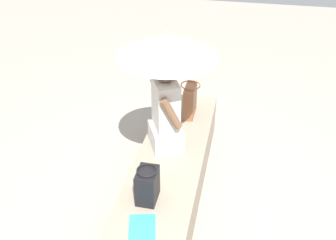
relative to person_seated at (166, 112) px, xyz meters
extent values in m
plane|color=#9E9384|center=(0.16, 0.08, -0.85)|extent=(14.00, 14.00, 0.00)
cube|color=gray|center=(0.16, 0.08, -0.62)|extent=(2.39, 0.62, 0.46)
cube|color=beige|center=(0.00, 0.00, -0.28)|extent=(0.43, 0.40, 0.22)
cube|color=beige|center=(0.00, 0.00, 0.07)|extent=(0.38, 0.32, 0.48)
sphere|color=brown|center=(0.00, 0.00, 0.41)|extent=(0.20, 0.20, 0.20)
cylinder|color=brown|center=(-0.18, -0.09, 0.10)|extent=(0.15, 0.21, 0.32)
cylinder|color=brown|center=(0.18, 0.09, 0.10)|extent=(0.15, 0.21, 0.32)
cylinder|color=#B7B7BC|center=(0.00, 0.01, 0.18)|extent=(0.02, 0.02, 1.13)
cone|color=silver|center=(0.00, 0.01, 0.65)|extent=(0.87, 0.87, 0.20)
sphere|color=#B7B7BC|center=(0.00, 0.01, 0.76)|extent=(0.03, 0.03, 0.03)
cube|color=black|center=(0.74, 0.01, -0.25)|extent=(0.21, 0.16, 0.29)
torus|color=black|center=(0.74, 0.01, -0.09)|extent=(0.16, 0.16, 0.01)
cube|color=brown|center=(-0.61, 0.13, -0.21)|extent=(0.29, 0.11, 0.35)
torus|color=brown|center=(-0.61, 0.13, -0.02)|extent=(0.21, 0.21, 0.01)
cube|color=#339ED1|center=(1.06, 0.05, -0.38)|extent=(0.32, 0.26, 0.01)
camera|label=1|loc=(2.90, 0.65, 1.83)|focal=40.62mm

